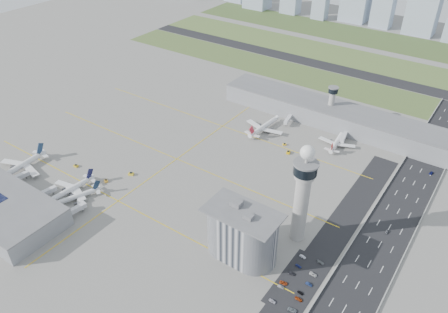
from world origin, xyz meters
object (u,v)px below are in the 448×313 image
Objects in this scene: car_lot_5 at (303,257)px; car_lot_6 at (292,310)px; tug_5 at (288,152)px; car_lot_1 at (281,287)px; control_tower at (303,191)px; tug_3 at (131,174)px; airplane_far_a at (265,124)px; tug_2 at (106,181)px; tug_1 at (80,204)px; airplane_far_b at (337,139)px; admin_building at (242,234)px; airplane_near_b at (69,187)px; car_lot_10 at (313,274)px; car_hw_4 at (430,133)px; car_lot_11 at (321,262)px; car_lot_3 at (292,273)px; car_lot_7 at (299,299)px; jet_bridge_far_0 at (290,117)px; jet_bridge_near_1 at (37,198)px; car_lot_9 at (309,284)px; car_lot_4 at (298,266)px; secondary_tower at (332,101)px; jet_bridge_near_0 at (10,182)px; tug_0 at (76,166)px; airplane_near_c at (74,195)px; jet_bridge_near_2 at (66,216)px; car_lot_2 at (284,283)px; car_hw_1 at (387,232)px; car_lot_8 at (300,293)px; car_lot_0 at (272,301)px; car_hw_2 at (431,173)px; tug_4 at (284,144)px.

car_lot_5 is 37.07m from car_lot_6.
tug_5 is 129.07m from car_lot_1.
control_tower reaches higher than tug_3.
airplane_far_a reaches higher than tug_2.
airplane_far_b is at bearing 4.27° from tug_1.
tug_5 is (87.64, 105.13, 0.15)m from tug_2.
admin_building reaches higher than airplane_near_b.
car_lot_10 is 191.62m from car_hw_4.
airplane_far_b is (-1.28, 140.24, -10.43)m from admin_building.
car_lot_11 is (10.06, 27.57, 0.02)m from car_lot_1.
tug_2 reaches higher than car_lot_3.
admin_building reaches higher than car_lot_7.
car_lot_10 is at bearing -169.03° from airplane_far_b.
car_lot_5 is at bearing 20.38° from jet_bridge_far_0.
car_lot_9 is at bearing -67.11° from jet_bridge_near_1.
airplane_far_a is 149.22m from car_lot_4.
jet_bridge_near_1 is at bearing -1.66° from tug_2.
secondary_tower is 0.92× the size of airplane_far_b.
jet_bridge_near_0 is at bearing 111.53° from car_lot_4.
tug_0 is (-166.17, -28.17, -34.11)m from control_tower.
tug_1 is at bearing 102.14° from airplane_near_c.
car_lot_11 is at bearing -61.71° from jet_bridge_near_1.
admin_building is 170.00m from jet_bridge_near_0.
car_lot_4 is at bearing -60.69° from control_tower.
jet_bridge_near_2 reaches higher than car_lot_6.
control_tower reaches higher than car_lot_7.
tug_5 is at bearing 18.21° from car_lot_2.
car_hw_1 is (64.23, -75.80, -4.29)m from airplane_far_b.
airplane_far_b is at bearing -142.40° from tug_5.
car_lot_9 is (157.35, 25.16, -4.28)m from airplane_near_c.
admin_building reaches higher than car_hw_1.
car_lot_6 is (64.06, -190.04, -18.15)m from secondary_tower.
tug_2 is 0.80× the size of car_hw_4.
car_lot_7 reaches higher than car_lot_10.
car_lot_9 is at bearing -1.37° from car_lot_8.
car_lot_0 is at bearing 175.00° from car_lot_2.
jet_bridge_near_1 is 1.00× the size of jet_bridge_near_2.
car_hw_2 is (175.64, 124.58, -0.47)m from tug_3.
car_lot_7 is at bearing -157.41° from car_lot_8.
tug_0 is 0.82× the size of car_lot_3.
jet_bridge_near_0 is 30.00m from jet_bridge_near_1.
jet_bridge_near_2 is 4.87× the size of tug_4.
car_lot_9 is at bearing -55.35° from car_lot_1.
admin_building is 9.87× the size of car_lot_10.
tug_4 is (70.22, 154.74, -2.01)m from jet_bridge_near_2.
tug_1 is at bearing 36.03° from tug_2.
tug_5 is 131.71m from car_lot_8.
jet_bridge_near_2 is at bearing 50.99° from airplane_near_b.
tug_4 is at bearing 11.70° from jet_bridge_far_0.
admin_building is 159.31m from car_hw_2.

